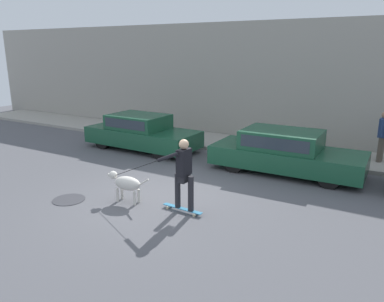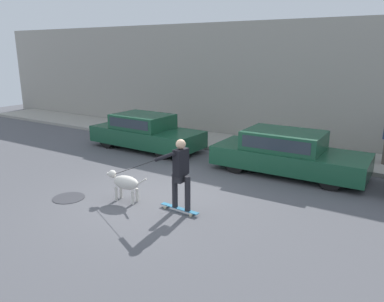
{
  "view_description": "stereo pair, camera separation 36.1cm",
  "coord_description": "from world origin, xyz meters",
  "px_view_note": "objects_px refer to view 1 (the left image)",
  "views": [
    {
      "loc": [
        4.96,
        -6.96,
        3.57
      ],
      "look_at": [
        0.08,
        1.37,
        0.95
      ],
      "focal_mm": 35.0,
      "sensor_mm": 36.0,
      "label": 1
    },
    {
      "loc": [
        5.27,
        -6.77,
        3.57
      ],
      "look_at": [
        0.08,
        1.37,
        0.95
      ],
      "focal_mm": 35.0,
      "sensor_mm": 36.0,
      "label": 2
    }
  ],
  "objects_px": {
    "parked_car_1": "(285,152)",
    "skateboarder": "(183,171)",
    "dog": "(126,183)",
    "pedestrian_with_bag": "(383,134)",
    "parked_car_0": "(142,133)"
  },
  "relations": [
    {
      "from": "parked_car_1",
      "to": "skateboarder",
      "type": "xyz_separation_m",
      "value": [
        -1.1,
        -3.99,
        0.37
      ]
    },
    {
      "from": "dog",
      "to": "skateboarder",
      "type": "xyz_separation_m",
      "value": [
        1.5,
        0.18,
        0.51
      ]
    },
    {
      "from": "dog",
      "to": "pedestrian_with_bag",
      "type": "xyz_separation_m",
      "value": [
        5.01,
        6.41,
        0.53
      ]
    },
    {
      "from": "skateboarder",
      "to": "pedestrian_with_bag",
      "type": "relative_size",
      "value": 1.48
    },
    {
      "from": "parked_car_1",
      "to": "dog",
      "type": "xyz_separation_m",
      "value": [
        -2.6,
        -4.17,
        -0.14
      ]
    },
    {
      "from": "parked_car_1",
      "to": "skateboarder",
      "type": "distance_m",
      "value": 4.16
    },
    {
      "from": "parked_car_1",
      "to": "pedestrian_with_bag",
      "type": "distance_m",
      "value": 3.31
    },
    {
      "from": "parked_car_1",
      "to": "parked_car_0",
      "type": "bearing_deg",
      "value": 179.14
    },
    {
      "from": "parked_car_0",
      "to": "parked_car_1",
      "type": "distance_m",
      "value": 5.37
    },
    {
      "from": "dog",
      "to": "skateboarder",
      "type": "distance_m",
      "value": 1.6
    },
    {
      "from": "parked_car_0",
      "to": "dog",
      "type": "xyz_separation_m",
      "value": [
        2.77,
        -4.17,
        -0.14
      ]
    },
    {
      "from": "parked_car_0",
      "to": "pedestrian_with_bag",
      "type": "xyz_separation_m",
      "value": [
        7.78,
        2.24,
        0.39
      ]
    },
    {
      "from": "dog",
      "to": "skateboarder",
      "type": "bearing_deg",
      "value": -177.81
    },
    {
      "from": "parked_car_1",
      "to": "skateboarder",
      "type": "relative_size",
      "value": 1.88
    },
    {
      "from": "dog",
      "to": "parked_car_0",
      "type": "bearing_deg",
      "value": -61.14
    }
  ]
}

